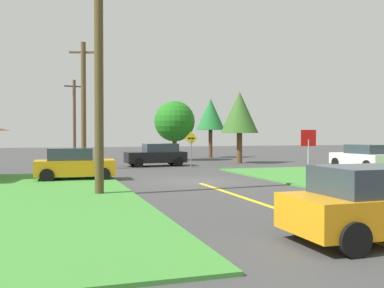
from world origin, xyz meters
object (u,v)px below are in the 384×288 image
(car_on_crossroad, at_px, (363,157))
(car_approaching_junction, at_px, (157,155))
(utility_pole_mid, at_px, (84,105))
(utility_pole_far, at_px, (74,118))
(car_behind_on_main_road, at_px, (378,204))
(utility_pole_near, at_px, (99,72))
(direction_sign, at_px, (191,145))
(oak_tree_right, at_px, (175,121))
(stop_sign, at_px, (308,145))
(pine_tree_center, at_px, (240,113))
(parked_car_near_building, at_px, (74,164))
(oak_tree_left, at_px, (210,115))

(car_on_crossroad, distance_m, car_approaching_junction, 14.23)
(utility_pole_mid, bearing_deg, utility_pole_far, 90.10)
(utility_pole_mid, bearing_deg, car_behind_on_main_road, -77.60)
(utility_pole_far, bearing_deg, utility_pole_near, -90.52)
(direction_sign, distance_m, oak_tree_right, 8.70)
(utility_pole_mid, bearing_deg, oak_tree_right, 43.57)
(stop_sign, bearing_deg, car_behind_on_main_road, 69.98)
(utility_pole_near, relative_size, oak_tree_right, 1.74)
(car_behind_on_main_road, xyz_separation_m, direction_sign, (2.38, 21.18, 0.74))
(car_on_crossroad, distance_m, oak_tree_right, 16.20)
(car_on_crossroad, relative_size, pine_tree_center, 0.79)
(parked_car_near_building, height_order, car_approaching_junction, same)
(stop_sign, distance_m, car_on_crossroad, 10.35)
(car_behind_on_main_road, bearing_deg, utility_pole_mid, 102.06)
(utility_pole_mid, xyz_separation_m, direction_sign, (7.16, -0.55, -2.70))
(car_on_crossroad, bearing_deg, pine_tree_center, 32.58)
(stop_sign, bearing_deg, utility_pole_far, -63.00)
(oak_tree_left, bearing_deg, direction_sign, -115.67)
(direction_sign, xyz_separation_m, oak_tree_left, (5.68, 11.83, 2.70))
(direction_sign, relative_size, oak_tree_left, 0.43)
(oak_tree_left, bearing_deg, utility_pole_mid, -138.73)
(car_behind_on_main_road, xyz_separation_m, pine_tree_center, (7.46, 24.54, 3.21))
(car_on_crossroad, xyz_separation_m, oak_tree_right, (-9.57, 12.81, 2.62))
(oak_tree_left, bearing_deg, car_behind_on_main_road, -103.73)
(car_on_crossroad, height_order, utility_pole_far, utility_pole_far)
(utility_pole_near, distance_m, pine_tree_center, 19.90)
(car_on_crossroad, xyz_separation_m, oak_tree_left, (-4.99, 16.22, 3.43))
(direction_sign, bearing_deg, pine_tree_center, 33.45)
(utility_pole_near, distance_m, direction_sign, 14.55)
(oak_tree_left, xyz_separation_m, pine_tree_center, (-0.61, -8.47, -0.22))
(utility_pole_near, xyz_separation_m, utility_pole_mid, (0.25, 12.68, -0.40))
(utility_pole_near, xyz_separation_m, pine_tree_center, (12.49, 15.48, -0.63))
(oak_tree_right, bearing_deg, utility_pole_mid, -136.43)
(utility_pole_far, bearing_deg, pine_tree_center, -38.86)
(direction_sign, bearing_deg, oak_tree_left, 64.33)
(car_approaching_junction, bearing_deg, pine_tree_center, -174.48)
(stop_sign, distance_m, utility_pole_mid, 15.02)
(pine_tree_center, bearing_deg, car_behind_on_main_road, -106.91)
(utility_pole_near, height_order, direction_sign, utility_pole_near)
(utility_pole_mid, xyz_separation_m, oak_tree_left, (12.85, 11.27, -0.00))
(parked_car_near_building, distance_m, car_approaching_junction, 10.57)
(direction_sign, distance_m, pine_tree_center, 6.57)
(car_on_crossroad, distance_m, car_behind_on_main_road, 21.27)
(parked_car_near_building, bearing_deg, utility_pole_mid, 84.28)
(oak_tree_left, bearing_deg, car_on_crossroad, -72.90)
(utility_pole_near, relative_size, pine_tree_center, 1.59)
(pine_tree_center, xyz_separation_m, oak_tree_right, (-3.97, 5.07, -0.59))
(utility_pole_far, bearing_deg, stop_sign, -67.93)
(parked_car_near_building, xyz_separation_m, pine_tree_center, (13.16, 9.63, 3.21))
(stop_sign, xyz_separation_m, utility_pole_far, (-9.69, 23.91, 2.01))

